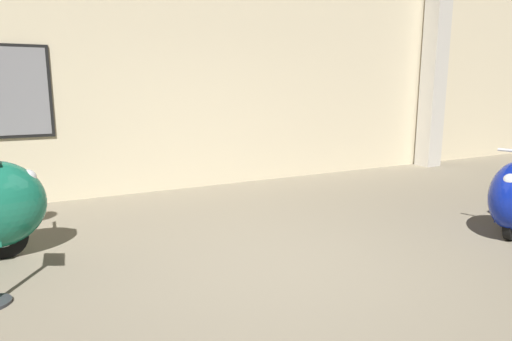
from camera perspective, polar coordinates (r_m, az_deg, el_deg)
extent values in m
plane|color=gray|center=(3.85, 3.85, -13.90)|extent=(60.00, 60.00, 0.00)
cube|color=beige|center=(7.02, -12.34, 12.45)|extent=(18.00, 0.20, 3.68)
cube|color=beige|center=(9.69, 21.92, 11.40)|extent=(0.36, 0.36, 3.68)
cylinder|color=black|center=(4.85, -29.76, -7.31)|extent=(0.44, 0.10, 0.43)
cylinder|color=silver|center=(4.85, -29.76, -7.31)|extent=(0.20, 0.11, 0.20)
sphere|color=silver|center=(4.71, -27.33, -0.85)|extent=(0.16, 0.16, 0.16)
cylinder|color=black|center=(5.44, 30.09, -5.76)|extent=(0.39, 0.19, 0.39)
cylinder|color=silver|center=(5.44, 30.09, -5.76)|extent=(0.20, 0.14, 0.18)
sphere|color=silver|center=(5.12, 29.93, -1.15)|extent=(0.15, 0.15, 0.15)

